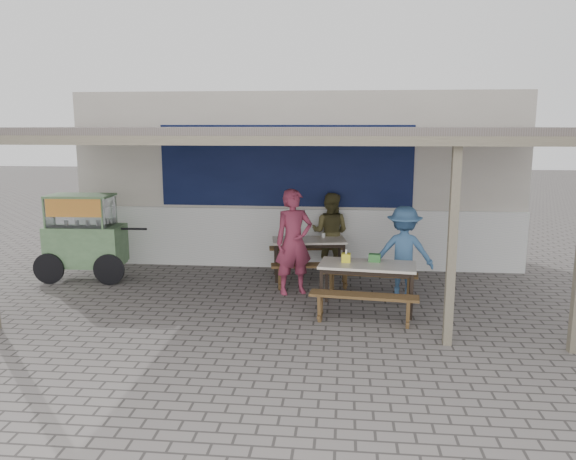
{
  "coord_description": "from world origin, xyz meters",
  "views": [
    {
      "loc": [
        0.97,
        -8.06,
        2.83
      ],
      "look_at": [
        0.06,
        0.9,
        1.16
      ],
      "focal_mm": 35.0,
      "sensor_mm": 36.0,
      "label": 1
    }
  ],
  "objects_px": {
    "bench_left_wall": "(306,252)",
    "tissue_box": "(346,258)",
    "bench_right_street": "(364,302)",
    "bench_right_wall": "(370,279)",
    "bench_left_street": "(312,270)",
    "condiment_bowl": "(295,239)",
    "patron_right_table": "(404,252)",
    "condiment_jar": "(323,235)",
    "table_right": "(367,269)",
    "table_left": "(309,243)",
    "donation_box": "(375,258)",
    "patron_wall_side": "(330,232)",
    "vendor_cart": "(84,234)",
    "patron_street_side": "(294,242)"
  },
  "relations": [
    {
      "from": "condiment_jar",
      "to": "condiment_bowl",
      "type": "xyz_separation_m",
      "value": [
        -0.51,
        -0.3,
        -0.02
      ]
    },
    {
      "from": "bench_right_wall",
      "to": "table_right",
      "type": "bearing_deg",
      "value": -90.0
    },
    {
      "from": "bench_right_wall",
      "to": "condiment_jar",
      "type": "relative_size",
      "value": 19.61
    },
    {
      "from": "bench_left_wall",
      "to": "bench_right_wall",
      "type": "distance_m",
      "value": 2.22
    },
    {
      "from": "bench_right_street",
      "to": "condiment_jar",
      "type": "xyz_separation_m",
      "value": [
        -0.68,
        2.65,
        0.45
      ]
    },
    {
      "from": "bench_left_wall",
      "to": "patron_street_side",
      "type": "bearing_deg",
      "value": -101.82
    },
    {
      "from": "patron_wall_side",
      "to": "condiment_bowl",
      "type": "distance_m",
      "value": 0.91
    },
    {
      "from": "table_left",
      "to": "bench_right_street",
      "type": "relative_size",
      "value": 0.91
    },
    {
      "from": "bench_right_street",
      "to": "vendor_cart",
      "type": "distance_m",
      "value": 5.48
    },
    {
      "from": "table_left",
      "to": "bench_right_wall",
      "type": "height_order",
      "value": "table_left"
    },
    {
      "from": "condiment_jar",
      "to": "table_left",
      "type": "bearing_deg",
      "value": -138.88
    },
    {
      "from": "bench_left_wall",
      "to": "bench_right_wall",
      "type": "relative_size",
      "value": 0.93
    },
    {
      "from": "donation_box",
      "to": "condiment_jar",
      "type": "relative_size",
      "value": 2.27
    },
    {
      "from": "bench_left_wall",
      "to": "tissue_box",
      "type": "distance_m",
      "value": 2.58
    },
    {
      "from": "bench_left_street",
      "to": "condiment_bowl",
      "type": "xyz_separation_m",
      "value": [
        -0.36,
        0.63,
        0.43
      ]
    },
    {
      "from": "bench_right_wall",
      "to": "condiment_jar",
      "type": "bearing_deg",
      "value": 127.05
    },
    {
      "from": "table_right",
      "to": "tissue_box",
      "type": "distance_m",
      "value": 0.37
    },
    {
      "from": "patron_right_table",
      "to": "condiment_bowl",
      "type": "distance_m",
      "value": 2.1
    },
    {
      "from": "bench_right_street",
      "to": "bench_right_wall",
      "type": "distance_m",
      "value": 1.26
    },
    {
      "from": "bench_right_street",
      "to": "patron_right_table",
      "type": "relative_size",
      "value": 1.03
    },
    {
      "from": "table_right",
      "to": "bench_right_wall",
      "type": "xyz_separation_m",
      "value": [
        0.07,
        0.63,
        -0.33
      ]
    },
    {
      "from": "table_right",
      "to": "patron_wall_side",
      "type": "xyz_separation_m",
      "value": [
        -0.64,
        2.38,
        0.11
      ]
    },
    {
      "from": "table_left",
      "to": "donation_box",
      "type": "xyz_separation_m",
      "value": [
        1.13,
        -1.65,
        0.14
      ]
    },
    {
      "from": "bench_left_street",
      "to": "bench_right_wall",
      "type": "height_order",
      "value": "same"
    },
    {
      "from": "table_left",
      "to": "patron_right_table",
      "type": "relative_size",
      "value": 0.94
    },
    {
      "from": "patron_wall_side",
      "to": "patron_right_table",
      "type": "bearing_deg",
      "value": 143.32
    },
    {
      "from": "table_right",
      "to": "patron_right_table",
      "type": "bearing_deg",
      "value": 58.67
    },
    {
      "from": "table_right",
      "to": "donation_box",
      "type": "distance_m",
      "value": 0.23
    },
    {
      "from": "bench_right_street",
      "to": "bench_right_wall",
      "type": "xyz_separation_m",
      "value": [
        0.14,
        1.25,
        0.0
      ]
    },
    {
      "from": "patron_wall_side",
      "to": "donation_box",
      "type": "bearing_deg",
      "value": 123.05
    },
    {
      "from": "bench_right_wall",
      "to": "table_left",
      "type": "bearing_deg",
      "value": 139.34
    },
    {
      "from": "patron_street_side",
      "to": "donation_box",
      "type": "height_order",
      "value": "patron_street_side"
    },
    {
      "from": "bench_right_street",
      "to": "tissue_box",
      "type": "bearing_deg",
      "value": 116.43
    },
    {
      "from": "table_right",
      "to": "patron_street_side",
      "type": "relative_size",
      "value": 0.85
    },
    {
      "from": "bench_left_street",
      "to": "table_right",
      "type": "distance_m",
      "value": 1.46
    },
    {
      "from": "patron_right_table",
      "to": "condiment_bowl",
      "type": "relative_size",
      "value": 9.17
    },
    {
      "from": "bench_right_street",
      "to": "tissue_box",
      "type": "height_order",
      "value": "tissue_box"
    },
    {
      "from": "bench_left_street",
      "to": "table_right",
      "type": "bearing_deg",
      "value": -59.11
    },
    {
      "from": "bench_left_street",
      "to": "bench_left_wall",
      "type": "height_order",
      "value": "same"
    },
    {
      "from": "bench_right_street",
      "to": "tissue_box",
      "type": "relative_size",
      "value": 11.69
    },
    {
      "from": "tissue_box",
      "to": "donation_box",
      "type": "relative_size",
      "value": 0.74
    },
    {
      "from": "bench_right_street",
      "to": "patron_right_table",
      "type": "bearing_deg",
      "value": 70.54
    },
    {
      "from": "bench_left_wall",
      "to": "condiment_bowl",
      "type": "distance_m",
      "value": 0.9
    },
    {
      "from": "table_left",
      "to": "bench_left_wall",
      "type": "height_order",
      "value": "table_left"
    },
    {
      "from": "condiment_bowl",
      "to": "bench_right_street",
      "type": "bearing_deg",
      "value": -62.93
    },
    {
      "from": "patron_right_table",
      "to": "condiment_jar",
      "type": "relative_size",
      "value": 19.02
    },
    {
      "from": "bench_right_wall",
      "to": "tissue_box",
      "type": "relative_size",
      "value": 11.69
    },
    {
      "from": "condiment_jar",
      "to": "condiment_bowl",
      "type": "relative_size",
      "value": 0.48
    },
    {
      "from": "bench_left_street",
      "to": "donation_box",
      "type": "bearing_deg",
      "value": -51.62
    },
    {
      "from": "bench_left_wall",
      "to": "patron_wall_side",
      "type": "xyz_separation_m",
      "value": [
        0.48,
        -0.12,
        0.44
      ]
    }
  ]
}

